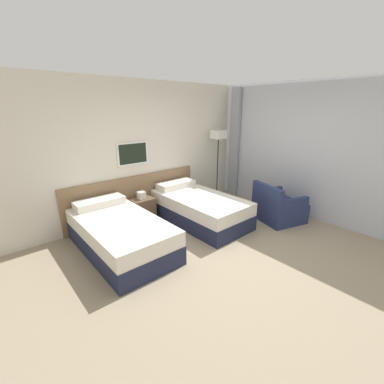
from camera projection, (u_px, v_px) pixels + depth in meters
The scene contains 8 objects.
ground_plane at pixel (229, 252), 4.07m from camera, with size 16.00×16.00×0.00m, color gray.
wall_headboard at pixel (148, 153), 5.26m from camera, with size 10.00×0.10×2.70m.
wall_window at pixel (312, 152), 5.07m from camera, with size 0.21×4.72×2.70m.
bed_near_door at pixel (120, 234), 4.07m from camera, with size 1.05×1.98×0.66m.
bed_near_window at pixel (199, 208), 5.12m from camera, with size 1.05×1.98×0.66m.
nightstand at pixel (142, 209), 5.15m from camera, with size 0.44×0.35×0.61m.
floor_lamp at pixel (218, 141), 6.04m from camera, with size 0.28×0.28×1.68m.
armchair at pixel (278, 208), 5.16m from camera, with size 0.99×1.00×0.77m.
Camera 1 is at (-2.78, -2.31, 2.18)m, focal length 24.00 mm.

